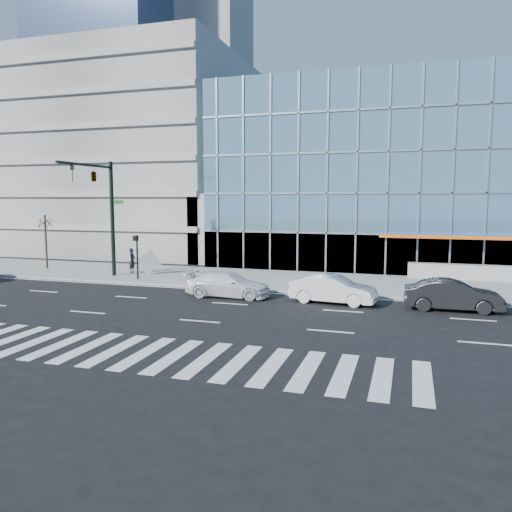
# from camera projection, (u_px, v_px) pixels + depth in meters

# --- Properties ---
(ground) EXTENTS (160.00, 160.00, 0.00)m
(ground) POSITION_uv_depth(u_px,v_px,m) (230.00, 304.00, 26.62)
(ground) COLOR black
(ground) RESTS_ON ground
(sidewalk) EXTENTS (120.00, 8.00, 0.15)m
(sidewalk) POSITION_uv_depth(u_px,v_px,m) (270.00, 279.00, 34.20)
(sidewalk) COLOR gray
(sidewalk) RESTS_ON ground
(theatre_building) EXTENTS (42.00, 26.00, 15.00)m
(theatre_building) POSITION_uv_depth(u_px,v_px,m) (468.00, 178.00, 46.31)
(theatre_building) COLOR #72A5BF
(theatre_building) RESTS_ON ground
(parking_garage) EXTENTS (24.00, 24.00, 20.00)m
(parking_garage) POSITION_uv_depth(u_px,v_px,m) (142.00, 159.00, 56.04)
(parking_garage) COLOR gray
(parking_garage) RESTS_ON ground
(ramp_block) EXTENTS (6.00, 8.00, 6.00)m
(ramp_block) POSITION_uv_depth(u_px,v_px,m) (236.00, 227.00, 45.12)
(ramp_block) COLOR gray
(ramp_block) RESTS_ON ground
(tower_far_west) EXTENTS (16.00, 16.00, 76.00)m
(tower_far_west) POSITION_uv_depth(u_px,v_px,m) (121.00, 18.00, 89.70)
(tower_far_west) COLOR slate
(tower_far_west) RESTS_ON ground
(tower_far_mid) EXTENTS (13.00, 13.00, 60.00)m
(tower_far_mid) POSITION_uv_depth(u_px,v_px,m) (70.00, 78.00, 101.02)
(tower_far_mid) COLOR slate
(tower_far_mid) RESTS_ON ground
(tower_backdrop) EXTENTS (14.00, 14.00, 48.00)m
(tower_backdrop) POSITION_uv_depth(u_px,v_px,m) (209.00, 106.00, 99.15)
(tower_backdrop) COLOR gray
(tower_backdrop) RESTS_ON ground
(traffic_signal) EXTENTS (1.14, 5.74, 8.00)m
(traffic_signal) POSITION_uv_depth(u_px,v_px,m) (99.00, 190.00, 33.49)
(traffic_signal) COLOR black
(traffic_signal) RESTS_ON sidewalk
(ped_signal_post) EXTENTS (0.30, 0.33, 3.00)m
(ped_signal_post) POSITION_uv_depth(u_px,v_px,m) (137.00, 250.00, 33.57)
(ped_signal_post) COLOR black
(ped_signal_post) RESTS_ON sidewalk
(street_tree_near) EXTENTS (1.10, 1.10, 4.23)m
(street_tree_near) POSITION_uv_depth(u_px,v_px,m) (45.00, 222.00, 38.61)
(street_tree_near) COLOR #332319
(street_tree_near) RESTS_ON sidewalk
(white_suv) EXTENTS (4.95, 2.11, 1.42)m
(white_suv) POSITION_uv_depth(u_px,v_px,m) (228.00, 284.00, 28.47)
(white_suv) COLOR white
(white_suv) RESTS_ON ground
(white_sedan) EXTENTS (4.76, 2.13, 1.52)m
(white_sedan) POSITION_uv_depth(u_px,v_px,m) (333.00, 289.00, 26.70)
(white_sedan) COLOR silver
(white_sedan) RESTS_ON ground
(dark_sedan) EXTENTS (4.75, 1.78, 1.55)m
(dark_sedan) POSITION_uv_depth(u_px,v_px,m) (453.00, 295.00, 24.93)
(dark_sedan) COLOR black
(dark_sedan) RESTS_ON ground
(pedestrian) EXTENTS (0.52, 0.72, 1.83)m
(pedestrian) POSITION_uv_depth(u_px,v_px,m) (132.00, 260.00, 36.72)
(pedestrian) COLOR black
(pedestrian) RESTS_ON sidewalk
(tilted_panel) EXTENTS (1.78, 0.47, 1.82)m
(tilted_panel) POSITION_uv_depth(u_px,v_px,m) (149.00, 262.00, 35.88)
(tilted_panel) COLOR gray
(tilted_panel) RESTS_ON sidewalk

